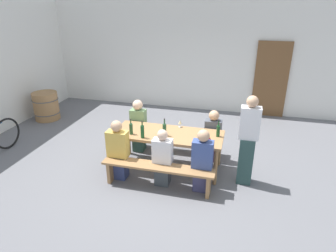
{
  "coord_description": "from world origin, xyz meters",
  "views": [
    {
      "loc": [
        1.28,
        -4.91,
        3.07
      ],
      "look_at": [
        0.0,
        0.0,
        0.9
      ],
      "focal_mm": 31.32,
      "sensor_mm": 36.0,
      "label": 1
    }
  ],
  "objects_px": {
    "wine_bottle_3": "(142,131)",
    "seated_guest_far_0": "(139,126)",
    "seated_guest_near_1": "(163,159)",
    "wine_bottle_2": "(131,129)",
    "wine_bottle_1": "(218,131)",
    "seated_guest_far_1": "(213,136)",
    "standing_host": "(248,142)",
    "wooden_door": "(271,80)",
    "wine_bottle_0": "(164,129)",
    "wine_glass_0": "(180,122)",
    "bench_far": "(176,137)",
    "wine_glass_1": "(210,139)",
    "tasting_table": "(168,137)",
    "bench_near": "(158,170)",
    "wine_barrel": "(46,106)",
    "seated_guest_near_0": "(118,151)",
    "seated_guest_near_2": "(202,162)"
  },
  "relations": [
    {
      "from": "wine_bottle_3",
      "to": "seated_guest_far_0",
      "type": "distance_m",
      "value": 1.01
    },
    {
      "from": "seated_guest_near_1",
      "to": "wine_bottle_2",
      "type": "bearing_deg",
      "value": 63.58
    },
    {
      "from": "wine_bottle_1",
      "to": "wine_bottle_3",
      "type": "distance_m",
      "value": 1.4
    },
    {
      "from": "wine_bottle_1",
      "to": "seated_guest_far_1",
      "type": "distance_m",
      "value": 0.59
    },
    {
      "from": "seated_guest_far_0",
      "to": "seated_guest_far_1",
      "type": "height_order",
      "value": "seated_guest_far_0"
    },
    {
      "from": "wine_bottle_3",
      "to": "standing_host",
      "type": "bearing_deg",
      "value": 5.3
    },
    {
      "from": "wooden_door",
      "to": "wine_bottle_0",
      "type": "distance_m",
      "value": 4.2
    },
    {
      "from": "wooden_door",
      "to": "wine_glass_0",
      "type": "height_order",
      "value": "wooden_door"
    },
    {
      "from": "wooden_door",
      "to": "wine_bottle_0",
      "type": "height_order",
      "value": "wooden_door"
    },
    {
      "from": "bench_far",
      "to": "wine_glass_1",
      "type": "bearing_deg",
      "value": -50.36
    },
    {
      "from": "wine_bottle_2",
      "to": "tasting_table",
      "type": "bearing_deg",
      "value": 17.58
    },
    {
      "from": "bench_near",
      "to": "wine_barrel",
      "type": "relative_size",
      "value": 2.59
    },
    {
      "from": "seated_guest_far_0",
      "to": "wine_glass_1",
      "type": "bearing_deg",
      "value": 62.63
    },
    {
      "from": "tasting_table",
      "to": "wine_bottle_2",
      "type": "xyz_separation_m",
      "value": [
        -0.66,
        -0.21,
        0.19
      ]
    },
    {
      "from": "wine_bottle_2",
      "to": "wine_barrel",
      "type": "height_order",
      "value": "wine_bottle_2"
    },
    {
      "from": "wine_bottle_3",
      "to": "wine_bottle_1",
      "type": "bearing_deg",
      "value": 16.84
    },
    {
      "from": "bench_far",
      "to": "wine_bottle_3",
      "type": "relative_size",
      "value": 6.18
    },
    {
      "from": "bench_far",
      "to": "wine_glass_0",
      "type": "bearing_deg",
      "value": -66.87
    },
    {
      "from": "wine_bottle_3",
      "to": "seated_guest_far_1",
      "type": "distance_m",
      "value": 1.52
    },
    {
      "from": "bench_near",
      "to": "seated_guest_far_0",
      "type": "relative_size",
      "value": 1.7
    },
    {
      "from": "seated_guest_near_0",
      "to": "wine_barrel",
      "type": "bearing_deg",
      "value": 54.49
    },
    {
      "from": "wooden_door",
      "to": "seated_guest_near_0",
      "type": "distance_m",
      "value": 5.01
    },
    {
      "from": "seated_guest_near_0",
      "to": "wine_bottle_0",
      "type": "bearing_deg",
      "value": -59.09
    },
    {
      "from": "tasting_table",
      "to": "seated_guest_near_2",
      "type": "relative_size",
      "value": 1.83
    },
    {
      "from": "standing_host",
      "to": "tasting_table",
      "type": "bearing_deg",
      "value": -5.2
    },
    {
      "from": "wine_bottle_3",
      "to": "seated_guest_near_1",
      "type": "bearing_deg",
      "value": -29.54
    },
    {
      "from": "wine_glass_0",
      "to": "wine_glass_1",
      "type": "relative_size",
      "value": 1.01
    },
    {
      "from": "bench_far",
      "to": "standing_host",
      "type": "xyz_separation_m",
      "value": [
        1.47,
        -0.85,
        0.45
      ]
    },
    {
      "from": "bench_far",
      "to": "seated_guest_far_1",
      "type": "relative_size",
      "value": 1.83
    },
    {
      "from": "seated_guest_far_1",
      "to": "wine_bottle_1",
      "type": "bearing_deg",
      "value": 16.25
    },
    {
      "from": "wine_glass_0",
      "to": "seated_guest_far_1",
      "type": "relative_size",
      "value": 0.14
    },
    {
      "from": "wine_bottle_3",
      "to": "wine_barrel",
      "type": "xyz_separation_m",
      "value": [
        -3.54,
        1.99,
        -0.49
      ]
    },
    {
      "from": "standing_host",
      "to": "seated_guest_far_1",
      "type": "bearing_deg",
      "value": -46.04
    },
    {
      "from": "wooden_door",
      "to": "tasting_table",
      "type": "height_order",
      "value": "wooden_door"
    },
    {
      "from": "wine_bottle_2",
      "to": "wine_bottle_1",
      "type": "bearing_deg",
      "value": 10.9
    },
    {
      "from": "wine_bottle_0",
      "to": "bench_far",
      "type": "bearing_deg",
      "value": 87.3
    },
    {
      "from": "tasting_table",
      "to": "wine_glass_0",
      "type": "distance_m",
      "value": 0.42
    },
    {
      "from": "tasting_table",
      "to": "bench_near",
      "type": "distance_m",
      "value": 0.78
    },
    {
      "from": "wine_glass_1",
      "to": "bench_near",
      "type": "bearing_deg",
      "value": -152.28
    },
    {
      "from": "standing_host",
      "to": "wine_bottle_3",
      "type": "bearing_deg",
      "value": 5.3
    },
    {
      "from": "seated_guest_near_0",
      "to": "seated_guest_near_1",
      "type": "height_order",
      "value": "seated_guest_near_0"
    },
    {
      "from": "wine_glass_0",
      "to": "seated_guest_near_1",
      "type": "height_order",
      "value": "seated_guest_near_1"
    },
    {
      "from": "wine_bottle_1",
      "to": "tasting_table",
      "type": "bearing_deg",
      "value": -174.05
    },
    {
      "from": "bench_near",
      "to": "seated_guest_near_1",
      "type": "xyz_separation_m",
      "value": [
        0.05,
        0.15,
        0.15
      ]
    },
    {
      "from": "wine_glass_1",
      "to": "seated_guest_near_2",
      "type": "height_order",
      "value": "seated_guest_near_2"
    },
    {
      "from": "bench_far",
      "to": "standing_host",
      "type": "relative_size",
      "value": 1.2
    },
    {
      "from": "bench_far",
      "to": "wine_bottle_2",
      "type": "xyz_separation_m",
      "value": [
        -0.66,
        -0.92,
        0.51
      ]
    },
    {
      "from": "tasting_table",
      "to": "wine_glass_1",
      "type": "xyz_separation_m",
      "value": [
        0.82,
        -0.28,
        0.18
      ]
    },
    {
      "from": "wooden_door",
      "to": "seated_guest_far_0",
      "type": "height_order",
      "value": "wooden_door"
    },
    {
      "from": "bench_far",
      "to": "wine_glass_1",
      "type": "height_order",
      "value": "wine_glass_1"
    }
  ]
}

